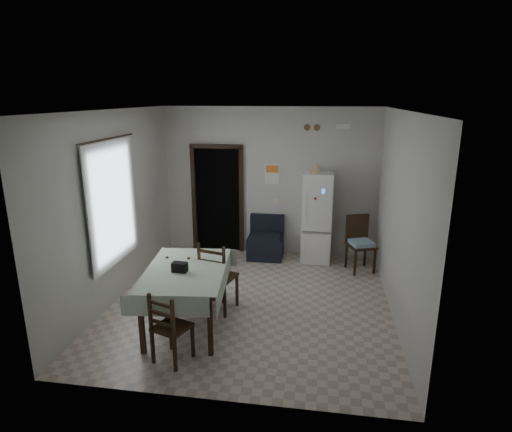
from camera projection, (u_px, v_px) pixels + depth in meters
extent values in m
plane|color=#BBAB99|center=(251.00, 302.00, 6.64)|extent=(4.50, 4.50, 0.00)
cube|color=black|center=(221.00, 198.00, 8.86)|extent=(0.90, 0.45, 2.10)
cube|color=black|center=(194.00, 200.00, 8.70)|extent=(0.08, 0.10, 2.18)
cube|color=black|center=(242.00, 201.00, 8.55)|extent=(0.08, 0.10, 2.18)
cube|color=black|center=(216.00, 146.00, 8.33)|extent=(1.06, 0.10, 0.08)
cube|color=silver|center=(106.00, 203.00, 6.35)|extent=(0.10, 1.20, 1.60)
cube|color=silver|center=(113.00, 203.00, 6.33)|extent=(0.02, 1.45, 1.85)
cylinder|color=black|center=(108.00, 139.00, 6.07)|extent=(0.02, 1.60, 0.02)
cube|color=white|center=(272.00, 174.00, 8.32)|extent=(0.28, 0.02, 0.40)
cube|color=orange|center=(272.00, 169.00, 8.29)|extent=(0.24, 0.01, 0.14)
cube|color=beige|center=(277.00, 200.00, 8.45)|extent=(0.08, 0.02, 0.12)
cylinder|color=brown|center=(307.00, 127.00, 7.98)|extent=(0.12, 0.03, 0.12)
cylinder|color=brown|center=(317.00, 127.00, 7.95)|extent=(0.12, 0.03, 0.12)
cube|color=white|center=(343.00, 126.00, 7.85)|extent=(0.25, 0.07, 0.09)
cone|color=tan|center=(315.00, 168.00, 7.82)|extent=(0.24, 0.24, 0.18)
cube|color=black|center=(180.00, 267.00, 5.65)|extent=(0.20, 0.13, 0.13)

